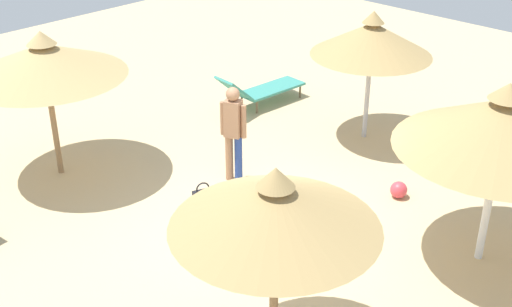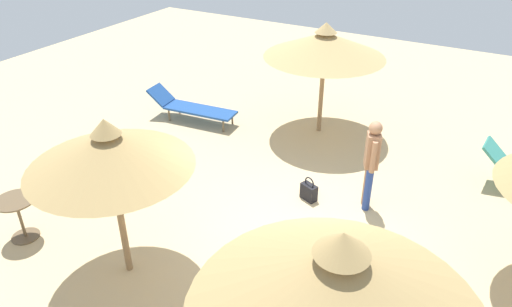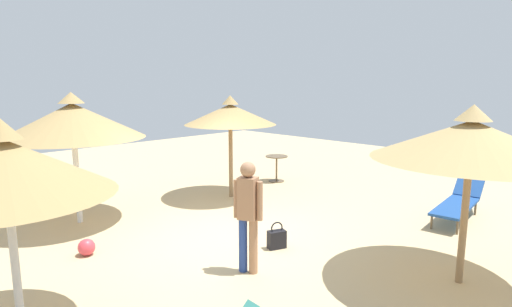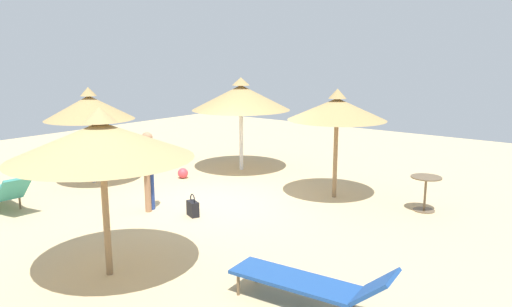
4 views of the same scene
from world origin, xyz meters
name	(u,v)px [view 1 (image 1 of 4)]	position (x,y,z in m)	size (l,w,h in m)	color
ground	(266,234)	(0.00, 0.00, -0.05)	(24.00, 24.00, 0.10)	tan
parasol_umbrella_back	(503,124)	(-1.60, 2.60, 2.07)	(2.75, 2.75, 2.63)	white
parasol_umbrella_center	(44,60)	(1.13, -3.82, 2.05)	(2.63, 2.63, 2.53)	olive
parasol_umbrella_far_left	(275,207)	(1.84, 1.82, 2.05)	(2.22, 2.22, 2.51)	olive
parasol_umbrella_front	(372,39)	(-3.68, -0.86, 1.95)	(2.21, 2.21, 2.46)	#B2B2B7
lounge_chair_near_left	(260,89)	(-3.36, -3.32, 0.39)	(2.12, 0.73, 0.85)	teal
person_standing_near_right	(233,129)	(-0.76, -1.46, 0.96)	(0.31, 0.43, 1.69)	navy
handbag	(203,199)	(0.21, -1.16, 0.17)	(0.35, 0.26, 0.47)	black
beach_ball	(399,190)	(-2.21, 0.87, 0.14)	(0.28, 0.28, 0.28)	#D83F4C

